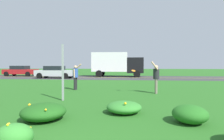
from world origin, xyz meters
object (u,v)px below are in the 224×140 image
(car_red_leftmost, at_px, (21,71))
(box_truck_black, at_px, (117,63))
(person_catcher_dark_shirt, at_px, (156,76))
(person_thrower_blue_shirt, at_px, (75,75))
(frisbee_orange, at_px, (133,71))
(car_silver_center_left, at_px, (55,72))
(sign_post_near_path, at_px, (63,72))

(car_red_leftmost, distance_m, box_truck_black, 13.60)
(car_red_leftmost, bearing_deg, person_catcher_dark_shirt, -40.96)
(person_thrower_blue_shirt, height_order, car_red_leftmost, person_thrower_blue_shirt)
(person_thrower_blue_shirt, distance_m, frisbee_orange, 3.80)
(frisbee_orange, relative_size, box_truck_black, 0.04)
(car_silver_center_left, relative_size, box_truck_black, 0.67)
(person_thrower_blue_shirt, height_order, car_silver_center_left, person_thrower_blue_shirt)
(person_thrower_blue_shirt, bearing_deg, person_catcher_dark_shirt, -11.89)
(person_catcher_dark_shirt, distance_m, car_silver_center_left, 15.38)
(person_catcher_dark_shirt, bearing_deg, sign_post_near_path, -149.42)
(sign_post_near_path, relative_size, car_silver_center_left, 0.56)
(person_catcher_dark_shirt, bearing_deg, box_truck_black, 103.14)
(car_silver_center_left, bearing_deg, person_catcher_dark_shirt, -46.94)
(person_catcher_dark_shirt, distance_m, car_red_leftmost, 22.51)
(sign_post_near_path, bearing_deg, person_thrower_blue_shirt, 98.04)
(frisbee_orange, bearing_deg, sign_post_near_path, -138.14)
(car_red_leftmost, bearing_deg, box_truck_black, -0.00)
(person_thrower_blue_shirt, distance_m, car_silver_center_left, 11.60)
(person_thrower_blue_shirt, height_order, box_truck_black, box_truck_black)
(person_catcher_dark_shirt, bearing_deg, car_silver_center_left, 133.06)
(person_thrower_blue_shirt, bearing_deg, frisbee_orange, -12.57)
(person_catcher_dark_shirt, xyz_separation_m, car_red_leftmost, (-17.00, 14.75, -0.22))
(sign_post_near_path, bearing_deg, frisbee_orange, 41.86)
(frisbee_orange, xyz_separation_m, car_red_leftmost, (-15.73, 14.53, -0.52))
(person_catcher_dark_shirt, relative_size, box_truck_black, 0.27)
(person_thrower_blue_shirt, distance_m, box_truck_black, 13.82)
(sign_post_near_path, bearing_deg, box_truck_black, 86.71)
(person_thrower_blue_shirt, relative_size, box_truck_black, 0.25)
(car_silver_center_left, xyz_separation_m, box_truck_black, (7.05, 3.52, 1.06))
(person_thrower_blue_shirt, xyz_separation_m, person_catcher_dark_shirt, (4.96, -1.05, 0.02))
(sign_post_near_path, bearing_deg, car_silver_center_left, 113.59)
(sign_post_near_path, distance_m, box_truck_black, 17.42)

